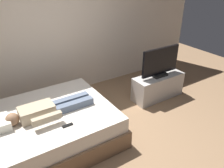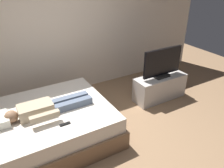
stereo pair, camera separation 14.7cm
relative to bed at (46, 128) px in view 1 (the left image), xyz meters
The scene contains 7 objects.
ground_plane 0.98m from the bed, 37.88° to the right, with size 10.00×10.00×0.00m, color #8C6B4C.
back_wall 2.13m from the bed, 50.80° to the left, with size 6.40×0.10×2.80m, color beige.
bed is the anchor object (origin of this frame).
person 0.36m from the bed, 63.21° to the right, with size 1.26×0.46×0.18m.
remote 0.57m from the bed, 68.71° to the right, with size 0.15×0.04×0.02m, color black.
tv_stand 2.39m from the bed, ahead, with size 1.10×0.40×0.50m, color #B7B2AD.
tv 2.45m from the bed, ahead, with size 0.88×0.20×0.59m.
Camera 1 is at (-1.35, -2.23, 2.44)m, focal length 35.57 mm.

